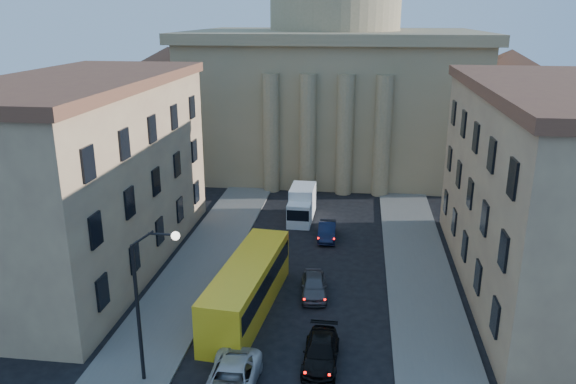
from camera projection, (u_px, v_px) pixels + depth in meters
The scene contains 12 objects.
sidewalk_left at pixel (183, 292), 40.01m from camera, with size 5.00×60.00×0.15m, color #605D58.
sidewalk_right at pixel (426, 307), 37.92m from camera, with size 5.00×60.00×0.15m, color #605D58.
church at pixel (334, 73), 70.77m from camera, with size 68.02×28.76×36.60m.
building_left at pixel (85, 173), 42.60m from camera, with size 11.60×26.60×14.70m.
building_right at pixel (555, 191), 38.42m from camera, with size 11.60×26.60×14.70m.
street_lamp at pixel (146, 294), 28.79m from camera, with size 2.62×0.44×8.83m.
car_left_mid at pixel (231, 381), 29.18m from camera, with size 2.59×5.62×1.56m, color silver.
car_right_mid at pixel (321, 352), 31.83m from camera, with size 1.95×4.81×1.40m, color black.
car_right_far at pixel (314, 285), 39.51m from camera, with size 1.76×4.38×1.49m, color #4E4E53.
car_right_distant at pixel (327, 231), 49.49m from camera, with size 1.51×4.34×1.43m, color black.
city_bus at pixel (248, 285), 37.11m from camera, with size 3.92×12.46×3.45m.
box_truck at pixel (302, 205), 53.85m from camera, with size 2.30×5.65×3.08m.
Camera 1 is at (3.60, -16.67, 19.05)m, focal length 35.00 mm.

